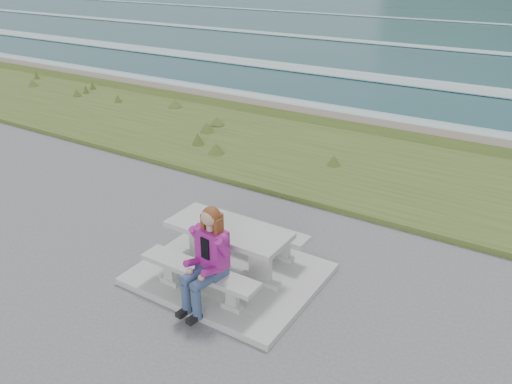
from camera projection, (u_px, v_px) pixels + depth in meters
concrete_slab at (230, 274)px, 7.44m from camera, size 2.60×2.10×0.10m
picnic_table at (229, 237)px, 7.17m from camera, size 1.80×0.75×0.75m
bench_landward at (199, 274)px, 6.74m from camera, size 1.80×0.35×0.45m
bench_seaward at (255, 231)px, 7.81m from camera, size 1.80×0.35×0.45m
grass_verge at (356, 168)px, 11.28m from camera, size 160.00×4.50×0.22m
shore_drop at (397, 134)px, 13.50m from camera, size 160.00×0.80×2.20m
ocean at (493, 79)px, 27.38m from camera, size 1600.00×1600.00×0.09m
seated_woman at (205, 273)px, 6.46m from camera, size 0.49×0.75×1.43m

